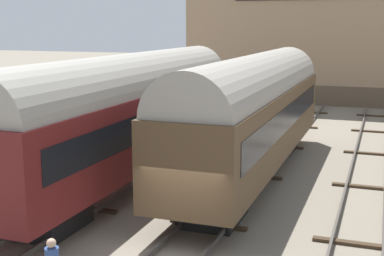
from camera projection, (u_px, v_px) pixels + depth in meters
The scene contains 4 objects.
track_left at pixel (31, 237), 16.08m from camera, with size 2.60×60.00×0.26m.
train_car_brown at pixel (254, 109), 22.31m from camera, with size 3.02×16.81×5.21m.
train_car_maroon at pixel (129, 110), 21.73m from camera, with size 3.12×17.63×5.28m.
warehouse_building at pixel (368, 5), 46.76m from camera, with size 29.09×13.66×16.25m.
Camera 1 is at (5.09, -12.60, 6.42)m, focal length 50.00 mm.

